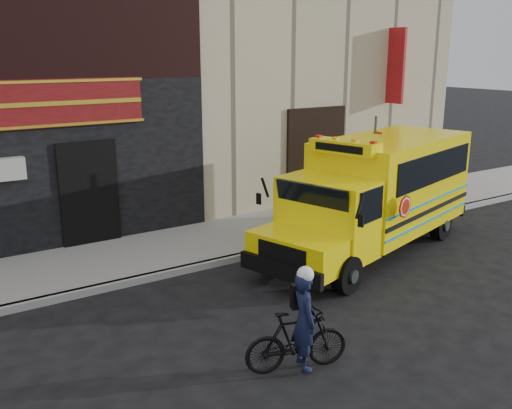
{
  "coord_description": "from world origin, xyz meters",
  "views": [
    {
      "loc": [
        -7.2,
        -8.31,
        4.81
      ],
      "look_at": [
        -0.58,
        1.85,
        1.55
      ],
      "focal_mm": 40.0,
      "sensor_mm": 36.0,
      "label": 1
    }
  ],
  "objects": [
    {
      "name": "bicycle",
      "position": [
        -2.34,
        -2.0,
        0.5
      ],
      "size": [
        1.72,
        0.95,
        1.0
      ],
      "primitive_type": "imported",
      "rotation": [
        0.0,
        0.0,
        1.26
      ],
      "color": "black",
      "rests_on": "ground"
    },
    {
      "name": "school_bus",
      "position": [
        2.75,
        1.48,
        1.51
      ],
      "size": [
        7.22,
        3.95,
        2.92
      ],
      "color": "black",
      "rests_on": "ground"
    },
    {
      "name": "curb",
      "position": [
        0.0,
        2.6,
        0.07
      ],
      "size": [
        40.0,
        0.2,
        0.15
      ],
      "primitive_type": "cube",
      "color": "gray",
      "rests_on": "ground"
    },
    {
      "name": "ground",
      "position": [
        0.0,
        0.0,
        0.0
      ],
      "size": [
        120.0,
        120.0,
        0.0
      ],
      "primitive_type": "plane",
      "color": "black",
      "rests_on": "ground"
    },
    {
      "name": "cyclist",
      "position": [
        -2.24,
        -2.05,
        0.78
      ],
      "size": [
        0.51,
        0.65,
        1.55
      ],
      "primitive_type": "imported",
      "rotation": [
        0.0,
        0.0,
        1.3
      ],
      "color": "black",
      "rests_on": "ground"
    },
    {
      "name": "sidewalk",
      "position": [
        0.0,
        4.1,
        0.07
      ],
      "size": [
        40.0,
        3.0,
        0.15
      ],
      "primitive_type": "cube",
      "color": "gray",
      "rests_on": "ground"
    },
    {
      "name": "building",
      "position": [
        -0.04,
        10.45,
        6.13
      ],
      "size": [
        20.0,
        10.7,
        12.0
      ],
      "color": "tan",
      "rests_on": "sidewalk"
    },
    {
      "name": "sign_pole",
      "position": [
        3.49,
        2.38,
        1.76
      ],
      "size": [
        0.07,
        0.28,
        3.19
      ],
      "color": "#3B423D",
      "rests_on": "ground"
    }
  ]
}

